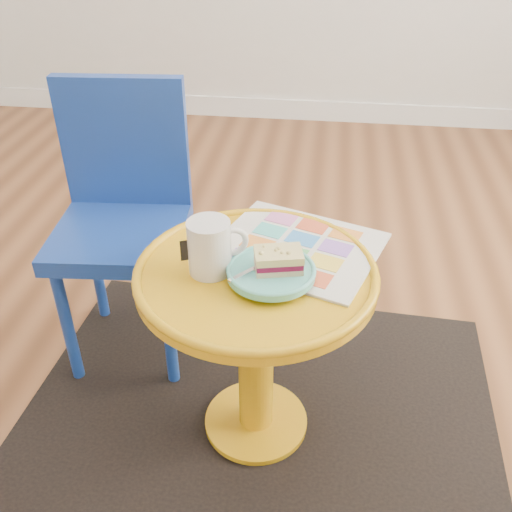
# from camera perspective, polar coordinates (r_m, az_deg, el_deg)

# --- Properties ---
(floor) EXTENTS (4.00, 4.00, 0.00)m
(floor) POSITION_cam_1_polar(r_m,az_deg,el_deg) (1.92, -3.86, -7.31)
(floor) COLOR brown
(floor) RESTS_ON ground
(room_walls) EXTENTS (4.00, 4.00, 4.00)m
(room_walls) POSITION_cam_1_polar(r_m,az_deg,el_deg) (2.99, -19.41, 8.23)
(room_walls) COLOR silver
(room_walls) RESTS_ON ground
(rug) EXTENTS (1.36, 1.17, 0.01)m
(rug) POSITION_cam_1_polar(r_m,az_deg,el_deg) (1.64, 0.00, -16.38)
(rug) COLOR black
(rug) RESTS_ON ground
(side_table) EXTENTS (0.55, 0.55, 0.52)m
(side_table) POSITION_cam_1_polar(r_m,az_deg,el_deg) (1.37, 0.00, -6.47)
(side_table) COLOR orange
(side_table) RESTS_ON ground
(chair) EXTENTS (0.39, 0.39, 0.82)m
(chair) POSITION_cam_1_polar(r_m,az_deg,el_deg) (1.68, -13.13, 4.70)
(chair) COLOR navy
(chair) RESTS_ON ground
(newspaper) EXTENTS (0.46, 0.42, 0.01)m
(newspaper) POSITION_cam_1_polar(r_m,az_deg,el_deg) (1.36, 4.07, 0.90)
(newspaper) COLOR silver
(newspaper) RESTS_ON side_table
(mug) EXTENTS (0.13, 0.10, 0.13)m
(mug) POSITION_cam_1_polar(r_m,az_deg,el_deg) (1.25, -4.56, 1.05)
(mug) COLOR silver
(mug) RESTS_ON side_table
(plate) EXTENTS (0.19, 0.19, 0.02)m
(plate) POSITION_cam_1_polar(r_m,az_deg,el_deg) (1.24, 1.52, -1.64)
(plate) COLOR #59BEB2
(plate) RESTS_ON newspaper
(cake_slice) EXTENTS (0.11, 0.09, 0.04)m
(cake_slice) POSITION_cam_1_polar(r_m,az_deg,el_deg) (1.23, 2.26, -0.39)
(cake_slice) COLOR #D3BC8C
(cake_slice) RESTS_ON plate
(fork) EXTENTS (0.11, 0.12, 0.00)m
(fork) POSITION_cam_1_polar(r_m,az_deg,el_deg) (1.24, 0.09, -1.14)
(fork) COLOR silver
(fork) RESTS_ON plate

